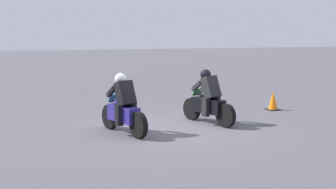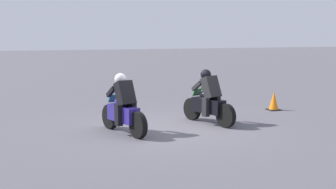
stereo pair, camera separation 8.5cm
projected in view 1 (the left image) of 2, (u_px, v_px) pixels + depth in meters
The scene contains 4 objects.
ground_plane at pixel (168, 128), 12.16m from camera, with size 120.00×120.00×0.00m, color #56535B.
rider_lane_a at pixel (208, 101), 12.75m from camera, with size 2.00×0.70×1.51m.
rider_lane_b at pixel (123, 109), 11.48m from camera, with size 2.01×0.68×1.51m.
traffic_cone at pixel (273, 101), 15.06m from camera, with size 0.40×0.40×0.61m.
Camera 1 is at (-11.11, 4.38, 2.49)m, focal length 49.19 mm.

